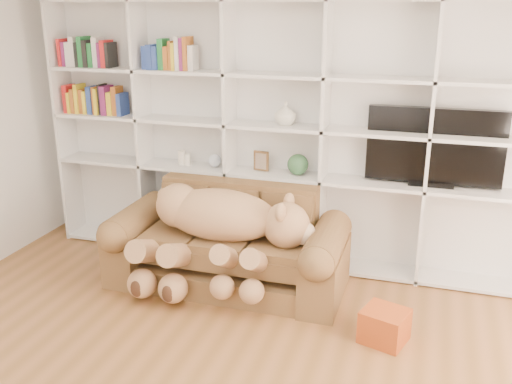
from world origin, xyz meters
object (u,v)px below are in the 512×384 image
(teddy_bear, at_px, (218,227))
(gift_box, at_px, (384,326))
(sofa, at_px, (228,249))
(tv, at_px, (435,148))

(teddy_bear, xyz_separation_m, gift_box, (1.42, -0.35, -0.46))
(gift_box, bearing_deg, sofa, 159.39)
(gift_box, bearing_deg, teddy_bear, 165.99)
(gift_box, xyz_separation_m, tv, (0.23, 1.16, 1.07))
(sofa, distance_m, tv, 1.95)
(tv, bearing_deg, sofa, -158.42)
(teddy_bear, distance_m, gift_box, 1.53)
(sofa, distance_m, gift_box, 1.50)
(gift_box, distance_m, tv, 1.60)
(teddy_bear, bearing_deg, gift_box, -21.38)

